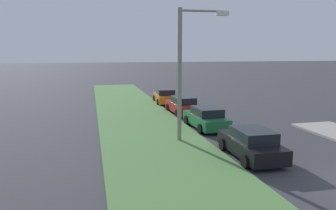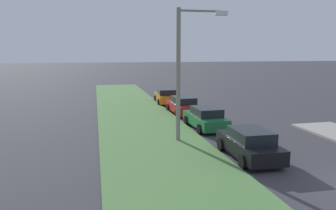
% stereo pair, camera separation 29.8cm
% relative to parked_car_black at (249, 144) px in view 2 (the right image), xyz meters
% --- Properties ---
extents(grass_median, '(60.00, 6.00, 0.12)m').
position_rel_parked_car_black_xyz_m(grass_median, '(5.55, 4.11, -0.66)').
color(grass_median, '#517F42').
rests_on(grass_median, ground).
extents(parked_car_black, '(4.35, 2.12, 1.47)m').
position_rel_parked_car_black_xyz_m(parked_car_black, '(0.00, 0.00, 0.00)').
color(parked_car_black, black).
rests_on(parked_car_black, ground).
extents(parked_car_green, '(4.36, 2.14, 1.47)m').
position_rel_parked_car_black_xyz_m(parked_car_green, '(6.22, 0.02, 0.00)').
color(parked_car_green, '#1E6B38').
rests_on(parked_car_green, ground).
extents(parked_car_red, '(4.38, 2.17, 1.47)m').
position_rel_parked_car_black_xyz_m(parked_car_red, '(11.46, 0.12, 0.00)').
color(parked_car_red, red).
rests_on(parked_car_red, ground).
extents(parked_car_orange, '(4.40, 2.21, 1.47)m').
position_rel_parked_car_black_xyz_m(parked_car_orange, '(17.21, 0.30, 0.00)').
color(parked_car_orange, orange).
rests_on(parked_car_orange, ground).
extents(streetlight, '(0.43, 2.88, 7.50)m').
position_rel_parked_car_black_xyz_m(streetlight, '(3.51, 2.29, 3.67)').
color(streetlight, gray).
rests_on(streetlight, ground).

